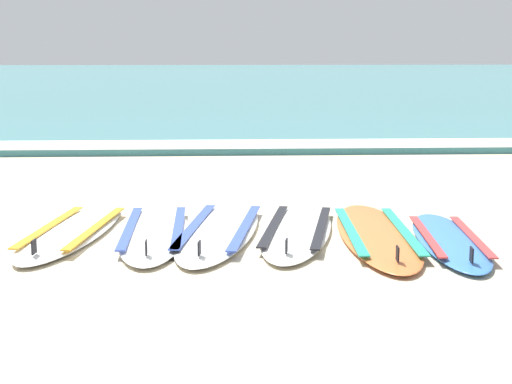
% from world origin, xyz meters
% --- Properties ---
extents(ground_plane, '(80.00, 80.00, 0.00)m').
position_xyz_m(ground_plane, '(0.00, 0.00, 0.00)').
color(ground_plane, beige).
extents(sea, '(80.00, 60.00, 0.10)m').
position_xyz_m(sea, '(0.00, 35.29, 0.05)').
color(sea, teal).
rests_on(sea, ground).
extents(wave_foam_strip, '(80.00, 1.16, 0.11)m').
position_xyz_m(wave_foam_strip, '(0.00, 5.87, 0.06)').
color(wave_foam_strip, white).
rests_on(wave_foam_strip, ground).
extents(surfboard_0, '(0.90, 2.39, 0.18)m').
position_xyz_m(surfboard_0, '(-1.38, 0.20, 0.04)').
color(surfboard_0, white).
rests_on(surfboard_0, ground).
extents(surfboard_1, '(0.63, 2.36, 0.18)m').
position_xyz_m(surfboard_1, '(-0.66, 0.15, 0.04)').
color(surfboard_1, white).
rests_on(surfboard_1, ground).
extents(surfboard_2, '(1.01, 2.58, 0.18)m').
position_xyz_m(surfboard_2, '(-0.09, 0.17, 0.04)').
color(surfboard_2, white).
rests_on(surfboard_2, ground).
extents(surfboard_3, '(1.02, 2.41, 0.18)m').
position_xyz_m(surfboard_3, '(0.60, 0.14, 0.04)').
color(surfboard_3, white).
rests_on(surfboard_3, ground).
extents(surfboard_4, '(0.74, 2.55, 0.18)m').
position_xyz_m(surfboard_4, '(1.27, -0.05, 0.04)').
color(surfboard_4, orange).
rests_on(surfboard_4, ground).
extents(surfboard_5, '(0.70, 2.11, 0.18)m').
position_xyz_m(surfboard_5, '(1.84, -0.28, 0.04)').
color(surfboard_5, '#3875CC').
rests_on(surfboard_5, ground).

